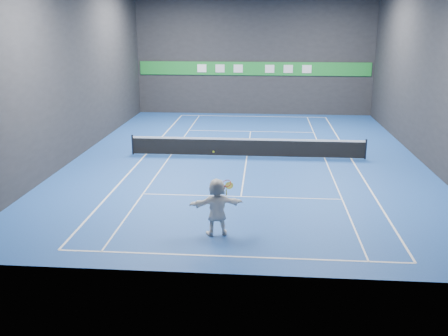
# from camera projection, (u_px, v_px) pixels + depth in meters

# --- Properties ---
(ground) EXTENTS (26.00, 26.00, 0.00)m
(ground) POSITION_uv_depth(u_px,v_px,m) (247.00, 157.00, 26.66)
(ground) COLOR #1B4597
(ground) RESTS_ON ground
(wall_back) EXTENTS (18.00, 0.10, 9.00)m
(wall_back) POSITION_uv_depth(u_px,v_px,m) (254.00, 55.00, 37.83)
(wall_back) COLOR #232326
(wall_back) RESTS_ON ground
(wall_front) EXTENTS (18.00, 0.10, 9.00)m
(wall_front) POSITION_uv_depth(u_px,v_px,m) (230.00, 118.00, 12.96)
(wall_front) COLOR #232326
(wall_front) RESTS_ON ground
(wall_left) EXTENTS (0.10, 26.00, 9.00)m
(wall_left) POSITION_uv_depth(u_px,v_px,m) (76.00, 70.00, 26.10)
(wall_left) COLOR #232326
(wall_left) RESTS_ON ground
(wall_right) EXTENTS (0.10, 26.00, 9.00)m
(wall_right) POSITION_uv_depth(u_px,v_px,m) (430.00, 73.00, 24.68)
(wall_right) COLOR #232326
(wall_right) RESTS_ON ground
(baseline_near) EXTENTS (10.98, 0.08, 0.01)m
(baseline_near) POSITION_uv_depth(u_px,v_px,m) (232.00, 256.00, 15.28)
(baseline_near) COLOR white
(baseline_near) RESTS_ON ground
(baseline_far) EXTENTS (10.98, 0.08, 0.01)m
(baseline_far) POSITION_uv_depth(u_px,v_px,m) (253.00, 116.00, 38.03)
(baseline_far) COLOR white
(baseline_far) RESTS_ON ground
(sideline_doubles_left) EXTENTS (0.08, 23.78, 0.01)m
(sideline_doubles_left) POSITION_uv_depth(u_px,v_px,m) (146.00, 154.00, 27.09)
(sideline_doubles_left) COLOR white
(sideline_doubles_left) RESTS_ON ground
(sideline_doubles_right) EXTENTS (0.08, 23.78, 0.01)m
(sideline_doubles_right) POSITION_uv_depth(u_px,v_px,m) (351.00, 159.00, 26.22)
(sideline_doubles_right) COLOR white
(sideline_doubles_right) RESTS_ON ground
(sideline_singles_left) EXTENTS (0.06, 23.78, 0.01)m
(sideline_singles_left) POSITION_uv_depth(u_px,v_px,m) (171.00, 155.00, 26.98)
(sideline_singles_left) COLOR white
(sideline_singles_left) RESTS_ON ground
(sideline_singles_right) EXTENTS (0.06, 23.78, 0.01)m
(sideline_singles_right) POSITION_uv_depth(u_px,v_px,m) (325.00, 158.00, 26.33)
(sideline_singles_right) COLOR white
(sideline_singles_right) RESTS_ON ground
(service_line_near) EXTENTS (8.23, 0.06, 0.01)m
(service_line_near) POSITION_uv_depth(u_px,v_px,m) (241.00, 197.00, 20.53)
(service_line_near) COLOR white
(service_line_near) RESTS_ON ground
(service_line_far) EXTENTS (8.23, 0.06, 0.01)m
(service_line_far) POSITION_uv_depth(u_px,v_px,m) (251.00, 131.00, 32.78)
(service_line_far) COLOR white
(service_line_far) RESTS_ON ground
(center_service_line) EXTENTS (0.06, 12.80, 0.01)m
(center_service_line) POSITION_uv_depth(u_px,v_px,m) (247.00, 156.00, 26.66)
(center_service_line) COLOR white
(center_service_line) RESTS_ON ground
(player) EXTENTS (1.92, 1.03, 1.97)m
(player) POSITION_uv_depth(u_px,v_px,m) (217.00, 207.00, 16.62)
(player) COLOR white
(player) RESTS_ON ground
(tennis_ball) EXTENTS (0.07, 0.07, 0.07)m
(tennis_ball) POSITION_uv_depth(u_px,v_px,m) (213.00, 152.00, 16.12)
(tennis_ball) COLOR #D3EE27
(tennis_ball) RESTS_ON player
(tennis_net) EXTENTS (12.50, 0.10, 1.07)m
(tennis_net) POSITION_uv_depth(u_px,v_px,m) (247.00, 147.00, 26.50)
(tennis_net) COLOR black
(tennis_net) RESTS_ON ground
(sponsor_banner) EXTENTS (17.64, 0.11, 1.00)m
(sponsor_banner) POSITION_uv_depth(u_px,v_px,m) (254.00, 69.00, 38.04)
(sponsor_banner) COLOR #1C842E
(sponsor_banner) RESTS_ON wall_back
(tennis_racket) EXTENTS (0.48, 0.37, 0.56)m
(tennis_racket) POSITION_uv_depth(u_px,v_px,m) (227.00, 185.00, 16.42)
(tennis_racket) COLOR #AE1A12
(tennis_racket) RESTS_ON player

